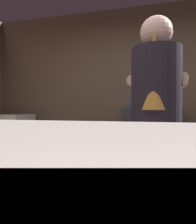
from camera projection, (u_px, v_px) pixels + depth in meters
name	position (u px, v px, depth m)	size (l,w,h in m)	color
wall_back	(141.00, 92.00, 3.37)	(5.20, 0.10, 2.70)	brown
prep_counter	(172.00, 181.00, 1.88)	(2.10, 0.60, 0.90)	brown
back_shelf	(151.00, 146.00, 3.07)	(0.81, 0.36, 1.11)	#333437
mini_fridge	(11.00, 145.00, 3.48)	(0.56, 0.58, 1.00)	white
bartender	(156.00, 121.00, 1.46)	(0.45, 0.53, 1.73)	#352B41
mixing_bowl	(97.00, 126.00, 2.03)	(0.19, 0.19, 0.05)	#CF4D2D
chefs_knife	(190.00, 131.00, 1.78)	(0.24, 0.03, 0.01)	silver
bottle_olive_oil	(172.00, 103.00, 2.94)	(0.07, 0.07, 0.18)	#D5D57F
bottle_soy	(132.00, 102.00, 3.13)	(0.07, 0.07, 0.22)	#324F9F
bottle_vinegar	(167.00, 102.00, 3.09)	(0.08, 0.08, 0.20)	black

